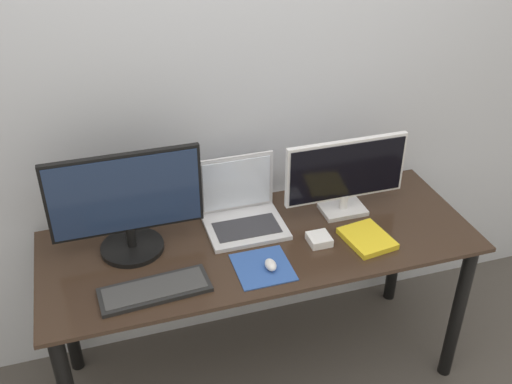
# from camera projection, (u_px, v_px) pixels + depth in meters

# --- Properties ---
(wall_back) EXTENTS (7.00, 0.05, 2.50)m
(wall_back) POSITION_uv_depth(u_px,v_px,m) (232.00, 85.00, 2.44)
(wall_back) COLOR silver
(wall_back) RESTS_ON ground_plane
(desk) EXTENTS (1.73, 0.65, 0.74)m
(desk) POSITION_uv_depth(u_px,v_px,m) (261.00, 265.00, 2.46)
(desk) COLOR #332319
(desk) RESTS_ON ground_plane
(monitor_left) EXTENTS (0.57, 0.25, 0.42)m
(monitor_left) POSITION_uv_depth(u_px,v_px,m) (127.00, 204.00, 2.23)
(monitor_left) COLOR black
(monitor_left) RESTS_ON desk
(monitor_right) EXTENTS (0.52, 0.13, 0.34)m
(monitor_right) POSITION_uv_depth(u_px,v_px,m) (346.00, 174.00, 2.47)
(monitor_right) COLOR silver
(monitor_right) RESTS_ON desk
(laptop) EXTENTS (0.32, 0.27, 0.27)m
(laptop) POSITION_uv_depth(u_px,v_px,m) (242.00, 209.00, 2.46)
(laptop) COLOR silver
(laptop) RESTS_ON desk
(keyboard) EXTENTS (0.40, 0.17, 0.02)m
(keyboard) POSITION_uv_depth(u_px,v_px,m) (155.00, 290.00, 2.12)
(keyboard) COLOR black
(keyboard) RESTS_ON desk
(mousepad) EXTENTS (0.21, 0.22, 0.00)m
(mousepad) POSITION_uv_depth(u_px,v_px,m) (263.00, 267.00, 2.24)
(mousepad) COLOR #2D519E
(mousepad) RESTS_ON desk
(mouse) EXTENTS (0.04, 0.07, 0.03)m
(mouse) POSITION_uv_depth(u_px,v_px,m) (271.00, 265.00, 2.22)
(mouse) COLOR silver
(mouse) RESTS_ON mousepad
(book) EXTENTS (0.19, 0.22, 0.02)m
(book) POSITION_uv_depth(u_px,v_px,m) (367.00, 238.00, 2.38)
(book) COLOR yellow
(book) RESTS_ON desk
(power_brick) EXTENTS (0.09, 0.09, 0.03)m
(power_brick) POSITION_uv_depth(u_px,v_px,m) (319.00, 239.00, 2.36)
(power_brick) COLOR white
(power_brick) RESTS_ON desk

